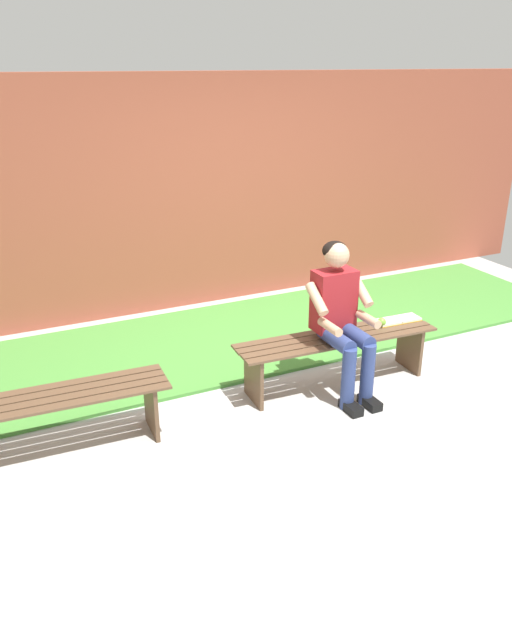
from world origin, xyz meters
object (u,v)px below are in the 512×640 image
at_px(apple, 382,322).
at_px(person_seated, 341,314).
at_px(bench_far, 47,411).
at_px(book_open, 398,320).
at_px(bench_near, 336,348).

bearing_deg(apple, person_seated, 12.78).
distance_m(bench_far, book_open, 2.99).
xyz_separation_m(bench_near, bench_far, (2.34, 0.00, -0.00)).
distance_m(bench_far, apple, 2.79).
distance_m(bench_near, book_open, 0.66).
height_order(bench_far, apple, apple).
xyz_separation_m(bench_far, person_seated, (-2.30, 0.10, 0.35)).
bearing_deg(person_seated, book_open, -168.34).
xyz_separation_m(apple, book_open, (-0.19, -0.03, -0.03)).
xyz_separation_m(bench_near, book_open, (-0.65, -0.04, 0.12)).
xyz_separation_m(bench_far, apple, (-2.79, -0.01, 0.15)).
bearing_deg(book_open, bench_far, 3.52).
distance_m(apple, book_open, 0.20).
height_order(person_seated, book_open, person_seated).
distance_m(bench_near, bench_far, 2.34).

